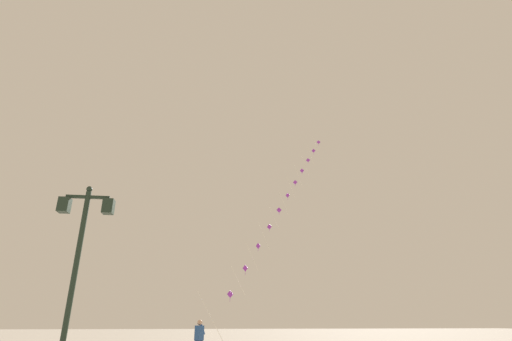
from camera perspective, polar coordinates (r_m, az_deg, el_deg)
twin_lantern_lamp_post at (r=10.99m, az=-25.12°, el=-9.98°), size 1.43×0.28×5.11m
kite_train at (r=27.78m, az=4.00°, el=-5.18°), size 10.98×13.68×18.38m
kite_flyer at (r=17.96m, az=-8.62°, el=-24.03°), size 0.48×0.59×1.71m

